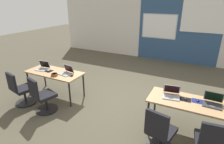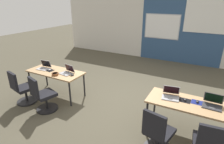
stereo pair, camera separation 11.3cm
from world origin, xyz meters
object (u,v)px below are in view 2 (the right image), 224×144
(mouse_near_left_inner, at_px, (72,75))
(mouse_near_right_end, at_px, (197,102))
(chair_near_right_inner, at_px, (157,135))
(laptop_near_right_end, at_px, (212,104))
(laptop_near_right_inner, at_px, (171,95))
(snack_bowl, at_px, (55,74))
(chair_near_left_end, at_px, (22,90))
(desk_near_left, at_px, (56,73))
(chair_near_left_inner, at_px, (43,97))
(laptop_near_left_inner, at_px, (67,72))
(mouse_near_right_inner, at_px, (185,100))
(mouse_near_left_end, at_px, (50,70))
(laptop_near_left_end, at_px, (44,67))
(desk_near_right, at_px, (189,105))

(mouse_near_left_inner, xyz_separation_m, mouse_near_right_end, (3.00, 0.11, 0.00))
(chair_near_right_inner, distance_m, laptop_near_right_end, 1.22)
(laptop_near_right_inner, xyz_separation_m, snack_bowl, (-2.92, -0.25, -0.01))
(mouse_near_left_inner, relative_size, chair_near_left_end, 0.12)
(desk_near_left, relative_size, chair_near_left_inner, 1.74)
(laptop_near_left_inner, distance_m, snack_bowl, 0.31)
(laptop_near_right_end, bearing_deg, laptop_near_right_inner, -175.48)
(laptop_near_left_inner, distance_m, chair_near_left_inner, 0.92)
(chair_near_left_inner, relative_size, mouse_near_right_inner, 8.07)
(desk_near_left, height_order, laptop_near_right_end, laptop_near_right_end)
(mouse_near_left_end, relative_size, chair_near_left_end, 0.12)
(mouse_near_right_inner, distance_m, laptop_near_left_end, 3.84)
(chair_near_right_inner, bearing_deg, laptop_near_right_inner, -77.76)
(mouse_near_left_end, bearing_deg, chair_near_left_end, -108.76)
(mouse_near_left_inner, bearing_deg, chair_near_right_inner, -17.13)
(laptop_near_left_inner, distance_m, mouse_near_right_end, 3.24)
(mouse_near_right_inner, height_order, laptop_near_right_end, laptop_near_right_end)
(desk_near_left, relative_size, mouse_near_left_end, 15.09)
(desk_near_left, height_order, snack_bowl, snack_bowl)
(laptop_near_right_end, bearing_deg, mouse_near_right_inner, -174.04)
(mouse_near_left_inner, relative_size, laptop_near_right_end, 0.31)
(chair_near_right_inner, relative_size, snack_bowl, 5.18)
(mouse_near_right_end, bearing_deg, mouse_near_left_inner, -177.97)
(desk_near_right, distance_m, laptop_near_left_end, 3.94)
(mouse_near_left_inner, distance_m, laptop_near_left_end, 1.06)
(mouse_near_right_inner, xyz_separation_m, mouse_near_right_end, (0.22, 0.04, 0.00))
(chair_near_left_end, bearing_deg, laptop_near_right_end, -156.00)
(desk_near_left, height_order, chair_near_right_inner, chair_near_right_inner)
(chair_near_left_inner, relative_size, snack_bowl, 5.18)
(mouse_near_left_inner, distance_m, snack_bowl, 0.46)
(desk_near_left, distance_m, desk_near_right, 3.50)
(desk_near_left, xyz_separation_m, laptop_near_right_inner, (3.12, 0.05, 0.11))
(desk_near_left, xyz_separation_m, laptop_near_right_end, (3.88, 0.08, 0.11))
(desk_near_right, xyz_separation_m, chair_near_right_inner, (-0.38, -0.79, -0.28))
(mouse_near_left_inner, bearing_deg, desk_near_right, 0.50)
(mouse_near_left_end, distance_m, snack_bowl, 0.43)
(laptop_near_left_inner, bearing_deg, chair_near_left_inner, -87.89)
(laptop_near_left_inner, xyz_separation_m, mouse_near_left_end, (-0.58, -0.07, -0.03))
(chair_near_right_inner, relative_size, chair_near_left_end, 1.00)
(mouse_near_left_inner, xyz_separation_m, chair_near_right_inner, (2.49, -0.77, -0.36))
(laptop_near_left_inner, bearing_deg, mouse_near_left_end, -165.25)
(laptop_near_right_inner, xyz_separation_m, laptop_near_right_end, (0.76, 0.03, 0.00))
(desk_near_right, height_order, snack_bowl, snack_bowl)
(desk_near_right, xyz_separation_m, chair_near_left_end, (-3.95, -0.78, -0.28))
(laptop_near_right_end, xyz_separation_m, mouse_near_left_end, (-4.07, -0.10, -0.03))
(mouse_near_right_end, bearing_deg, chair_near_left_inner, -165.49)
(desk_near_left, relative_size, chair_near_right_inner, 1.74)
(desk_near_left, xyz_separation_m, mouse_near_left_inner, (0.63, -0.03, 0.08))
(desk_near_left, xyz_separation_m, desk_near_right, (3.50, 0.00, 0.00))
(mouse_near_right_inner, distance_m, laptop_near_right_end, 0.48)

